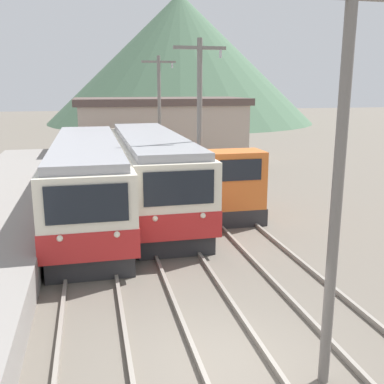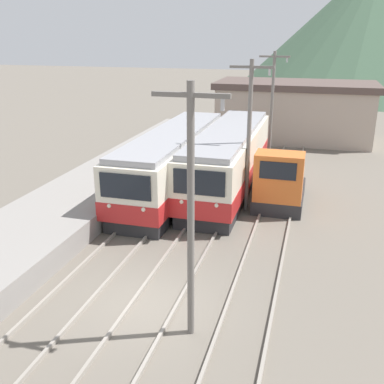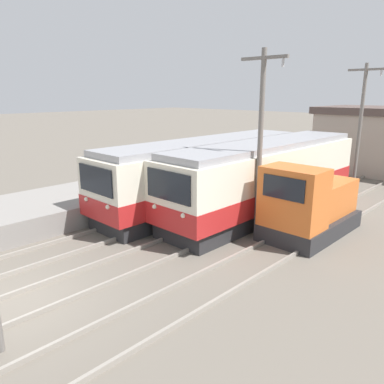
{
  "view_description": "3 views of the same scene",
  "coord_description": "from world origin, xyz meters",
  "px_view_note": "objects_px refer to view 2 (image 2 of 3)",
  "views": [
    {
      "loc": [
        -2.44,
        -7.78,
        5.51
      ],
      "look_at": [
        1.11,
        7.75,
        1.75
      ],
      "focal_mm": 42.0,
      "sensor_mm": 36.0,
      "label": 1
    },
    {
      "loc": [
        4.73,
        -11.65,
        8.31
      ],
      "look_at": [
        -0.3,
        6.28,
        1.72
      ],
      "focal_mm": 42.0,
      "sensor_mm": 36.0,
      "label": 2
    },
    {
      "loc": [
        9.89,
        -3.16,
        5.67
      ],
      "look_at": [
        -1.03,
        8.08,
        1.49
      ],
      "focal_mm": 35.0,
      "sensor_mm": 36.0,
      "label": 3
    }
  ],
  "objects_px": {
    "shunting_locomotive": "(280,181)",
    "commuter_train_left": "(174,164)",
    "catenary_mast_far": "(272,102)",
    "catenary_mast_mid": "(249,132)",
    "commuter_train_center": "(228,162)",
    "catenary_mast_near": "(191,208)"
  },
  "relations": [
    {
      "from": "shunting_locomotive",
      "to": "commuter_train_left",
      "type": "bearing_deg",
      "value": 176.95
    },
    {
      "from": "commuter_train_center",
      "to": "catenary_mast_mid",
      "type": "distance_m",
      "value": 4.05
    },
    {
      "from": "commuter_train_left",
      "to": "catenary_mast_mid",
      "type": "bearing_deg",
      "value": -22.31
    },
    {
      "from": "commuter_train_center",
      "to": "catenary_mast_mid",
      "type": "relative_size",
      "value": 1.79
    },
    {
      "from": "commuter_train_left",
      "to": "catenary_mast_near",
      "type": "bearing_deg",
      "value": -69.93
    },
    {
      "from": "commuter_train_center",
      "to": "catenary_mast_far",
      "type": "height_order",
      "value": "catenary_mast_far"
    },
    {
      "from": "catenary_mast_near",
      "to": "catenary_mast_mid",
      "type": "relative_size",
      "value": 1.0
    },
    {
      "from": "commuter_train_left",
      "to": "commuter_train_center",
      "type": "height_order",
      "value": "commuter_train_center"
    },
    {
      "from": "catenary_mast_mid",
      "to": "shunting_locomotive",
      "type": "bearing_deg",
      "value": 44.33
    },
    {
      "from": "shunting_locomotive",
      "to": "commuter_train_center",
      "type": "bearing_deg",
      "value": 153.61
    },
    {
      "from": "commuter_train_center",
      "to": "catenary_mast_far",
      "type": "xyz_separation_m",
      "value": [
        1.51,
        7.07,
        2.34
      ]
    },
    {
      "from": "commuter_train_left",
      "to": "catenary_mast_near",
      "type": "xyz_separation_m",
      "value": [
        4.31,
        -11.79,
        2.35
      ]
    },
    {
      "from": "commuter_train_center",
      "to": "shunting_locomotive",
      "type": "height_order",
      "value": "commuter_train_center"
    },
    {
      "from": "commuter_train_left",
      "to": "shunting_locomotive",
      "type": "distance_m",
      "value": 5.82
    },
    {
      "from": "catenary_mast_mid",
      "to": "catenary_mast_far",
      "type": "distance_m",
      "value": 10.02
    },
    {
      "from": "catenary_mast_mid",
      "to": "catenary_mast_far",
      "type": "relative_size",
      "value": 1.0
    },
    {
      "from": "commuter_train_center",
      "to": "shunting_locomotive",
      "type": "xyz_separation_m",
      "value": [
        3.0,
        -1.49,
        -0.4
      ]
    },
    {
      "from": "catenary_mast_far",
      "to": "catenary_mast_mid",
      "type": "bearing_deg",
      "value": -90.0
    },
    {
      "from": "catenary_mast_near",
      "to": "commuter_train_left",
      "type": "bearing_deg",
      "value": 110.07
    },
    {
      "from": "catenary_mast_near",
      "to": "catenary_mast_mid",
      "type": "height_order",
      "value": "same"
    },
    {
      "from": "catenary_mast_near",
      "to": "catenary_mast_far",
      "type": "distance_m",
      "value": 20.04
    },
    {
      "from": "commuter_train_center",
      "to": "catenary_mast_mid",
      "type": "height_order",
      "value": "catenary_mast_mid"
    }
  ]
}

